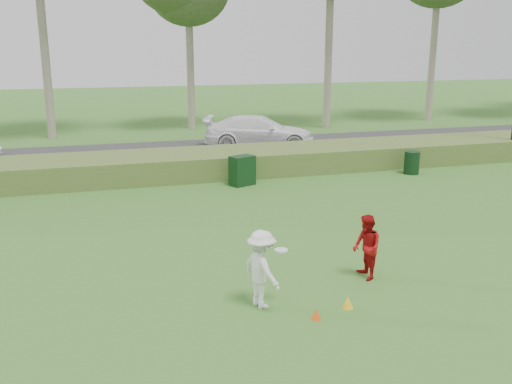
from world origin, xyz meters
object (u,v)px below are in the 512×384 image
object	(u,v)px
trash_bin	(412,163)
car_right	(259,132)
player_white	(262,269)
utility_cabinet	(242,171)
cone_yellow	(348,302)
player_red	(367,247)
cone_orange	(316,314)

from	to	relation	value
trash_bin	car_right	bearing A→B (deg)	120.86
trash_bin	player_white	bearing A→B (deg)	-133.78
player_white	car_right	world-z (taller)	car_right
player_white	utility_cabinet	bearing A→B (deg)	-31.53
cone_yellow	utility_cabinet	size ratio (longest dim) A/B	0.23
cone_yellow	car_right	distance (m)	17.60
player_white	player_red	size ratio (longest dim) A/B	1.09
utility_cabinet	car_right	size ratio (longest dim) A/B	0.20
player_red	cone_yellow	bearing A→B (deg)	-36.52
cone_orange	utility_cabinet	xyz separation A→B (m)	(1.41, 10.56, 0.44)
utility_cabinet	cone_yellow	bearing A→B (deg)	-116.86
player_white	cone_yellow	bearing A→B (deg)	-127.97
player_white	trash_bin	bearing A→B (deg)	-62.35
trash_bin	utility_cabinet	bearing A→B (deg)	179.08
player_white	cone_yellow	world-z (taller)	player_white
car_right	cone_orange	bearing A→B (deg)	-176.20
player_white	cone_yellow	distance (m)	1.83
cone_orange	trash_bin	size ratio (longest dim) A/B	0.23
player_white	cone_yellow	xyz separation A→B (m)	(1.61, -0.57, -0.67)
car_right	cone_yellow	bearing A→B (deg)	-173.92
cone_yellow	trash_bin	size ratio (longest dim) A/B	0.27
utility_cabinet	car_right	world-z (taller)	car_right
player_white	cone_orange	xyz separation A→B (m)	(0.83, -0.83, -0.69)
player_white	trash_bin	distance (m)	13.33
utility_cabinet	player_white	bearing A→B (deg)	-126.32
player_red	trash_bin	size ratio (longest dim) A/B	1.61
cone_yellow	trash_bin	distance (m)	12.72
cone_yellow	cone_orange	bearing A→B (deg)	-161.35
player_white	utility_cabinet	world-z (taller)	player_white
player_red	cone_orange	xyz separation A→B (m)	(-1.80, -1.51, -0.62)
player_red	trash_bin	xyz separation A→B (m)	(6.59, 8.94, -0.28)
cone_yellow	trash_bin	world-z (taller)	trash_bin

